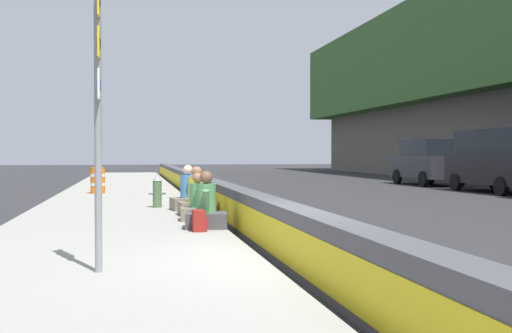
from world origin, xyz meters
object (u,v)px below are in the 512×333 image
Objects in this scene: fire_hydrant at (157,191)px; parked_car_midline at (427,162)px; route_sign_post at (98,102)px; construction_barrel at (98,180)px; seated_person_rear at (197,200)px; seated_person_middle at (198,205)px; backpack at (199,221)px; seated_person_foreground at (206,210)px; seated_person_far at (188,196)px; parked_car_fourth at (499,159)px.

parked_car_midline is at bearing -49.34° from fire_hydrant.
route_sign_post reaches higher than construction_barrel.
seated_person_rear reaches higher than fire_hydrant.
seated_person_middle is 1.96m from backpack.
backpack is 0.42× the size of construction_barrel.
seated_person_foreground is 21.24m from parked_car_midline.
construction_barrel is at bearing 20.03° from seated_person_far.
construction_barrel is at bearing 16.55° from fire_hydrant.
parked_car_midline reaches higher than seated_person_middle.
seated_person_middle is at bearing 179.73° from seated_person_far.
backpack is at bearing 175.01° from seated_person_rear.
seated_person_rear is at bearing -159.67° from fire_hydrant.
parked_car_fourth is at bearing -50.91° from seated_person_foreground.
construction_barrel is 0.20× the size of parked_car_midline.
seated_person_foreground is 2.62m from seated_person_rear.
construction_barrel is (7.21, 2.63, 0.12)m from seated_person_far.
parked_car_midline is (15.28, -13.07, 0.72)m from seated_person_middle.
seated_person_middle reaches higher than construction_barrel.
route_sign_post is at bearing 156.76° from seated_person_foreground.
backpack is at bearing 159.34° from seated_person_foreground.
seated_person_rear is (6.87, -1.91, -1.73)m from route_sign_post.
seated_person_far is (2.53, -0.01, 0.04)m from seated_person_middle.
backpack is (-1.95, 0.18, -0.13)m from seated_person_middle.
seated_person_middle is 20.12m from parked_car_midline.
seated_person_far is at bearing 3.51° from seated_person_rear.
parked_car_fourth reaches higher than backpack.
parked_car_fourth is (14.91, -14.95, -0.88)m from route_sign_post.
seated_person_foreground is at bearing -166.78° from construction_barrel.
parked_car_fourth is (5.79, -13.87, 0.77)m from fire_hydrant.
parked_car_fourth reaches higher than construction_barrel.
parked_car_fourth is (10.66, -13.12, 0.86)m from seated_person_foreground.
fire_hydrant is 15.05m from parked_car_fourth.
seated_person_far is 18.27m from parked_car_midline.
seated_person_middle reaches higher than backpack.
route_sign_post is 3.79× the size of construction_barrel.
parked_car_fourth reaches higher than seated_person_far.
parked_car_midline reaches higher than seated_person_foreground.
seated_person_foreground is (4.25, -1.83, -1.74)m from route_sign_post.
seated_person_far is 0.24× the size of parked_car_midline.
route_sign_post is 15.55m from construction_barrel.
route_sign_post is at bearing 156.43° from backpack.
parked_car_fourth is (8.04, -13.04, 0.85)m from seated_person_rear.
parked_car_midline is (6.07, 0.06, -0.17)m from parked_car_fourth.
seated_person_middle is at bearing -164.96° from construction_barrel.
seated_person_rear reaches higher than backpack.
seated_person_rear is 9.00m from construction_barrel.
seated_person_foreground reaches higher than construction_barrel.
parked_car_midline reaches higher than backpack.
fire_hydrant is 0.17× the size of parked_car_fourth.
backpack is at bearing -174.02° from fire_hydrant.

